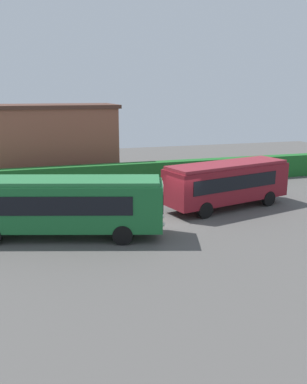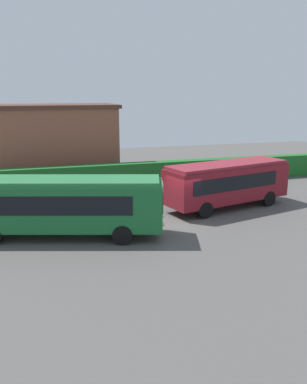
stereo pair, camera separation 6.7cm
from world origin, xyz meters
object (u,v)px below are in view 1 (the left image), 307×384
object	(u,v)px
bus_maroon	(227,182)
person_right	(224,182)
person_center	(193,188)
bus_green	(61,204)
person_left	(60,201)

from	to	relation	value
bus_maroon	person_right	world-z (taller)	bus_maroon
bus_maroon	person_center	bearing A→B (deg)	112.60
bus_green	bus_maroon	size ratio (longest dim) A/B	1.20
person_left	person_center	bearing A→B (deg)	-37.19
bus_maroon	person_center	xyz separation A→B (m)	(-1.52, 2.06, -0.78)
person_left	person_center	xyz separation A→B (m)	(9.00, 0.77, 0.01)
bus_green	person_center	world-z (taller)	bus_green
person_center	person_right	distance (m)	2.95
bus_green	person_right	world-z (taller)	bus_green
bus_maroon	person_left	world-z (taller)	bus_maroon
person_left	person_right	world-z (taller)	person_right
bus_green	person_right	size ratio (longest dim) A/B	5.74
bus_green	bus_maroon	xyz separation A→B (m)	(10.72, 2.56, -0.08)
person_center	person_left	bearing A→B (deg)	176.94
bus_maroon	person_right	bearing A→B (deg)	52.23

